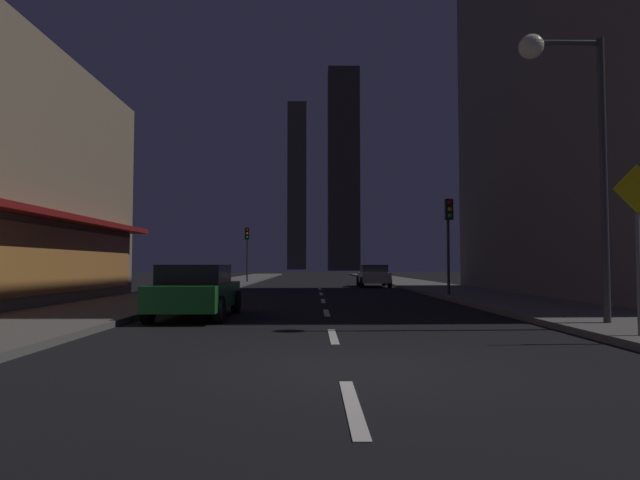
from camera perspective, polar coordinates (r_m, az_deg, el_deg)
ground_plane at (r=39.45m, az=-0.17°, el=-4.89°), size 78.00×136.00×0.10m
sidewalk_right at (r=40.13m, az=9.91°, el=-4.63°), size 4.00×76.00×0.15m
sidewalk_left at (r=39.99m, az=-10.28°, el=-4.64°), size 4.00×76.00×0.15m
lane_marking_center at (r=18.48m, az=0.50°, el=-7.18°), size 0.16×28.20×0.01m
building_apartment_right at (r=29.32m, az=31.27°, el=16.47°), size 11.00×20.00×21.78m
skyscraper_distant_tall at (r=167.92m, az=-2.49°, el=5.85°), size 6.03×6.66×52.90m
skyscraper_distant_mid at (r=136.38m, az=2.57°, el=7.65°), size 8.01×6.61×51.98m
car_parked_near at (r=14.76m, az=-13.32°, el=-5.38°), size 1.98×4.24×1.45m
car_parked_far at (r=35.01m, az=5.83°, el=-3.86°), size 1.98×4.24×1.45m
fire_hydrant_far_left at (r=26.79m, az=-12.64°, el=-4.77°), size 0.42×0.30×0.65m
traffic_light_near_right at (r=23.48m, az=13.81°, el=1.63°), size 0.32×0.48×4.20m
traffic_light_far_left at (r=40.87m, az=-7.92°, el=-0.24°), size 0.32×0.48×4.20m
street_lamp_right at (r=13.58m, az=25.18°, el=13.01°), size 1.96×0.56×6.58m
pedestrian_crossing_sign at (r=11.32m, az=31.26°, el=0.57°), size 0.91×0.08×3.15m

